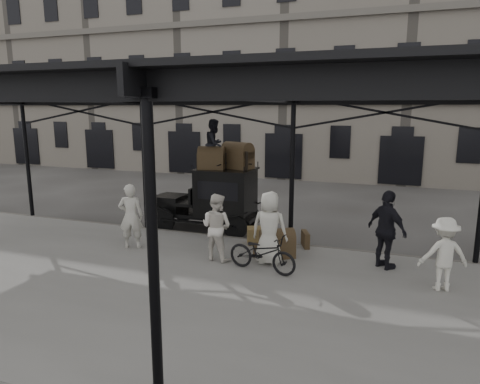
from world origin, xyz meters
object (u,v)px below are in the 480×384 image
object	(u,v)px
bicycle	(262,253)
steamer_trunk_roof_near	(212,160)
porter_left	(131,216)
steamer_trunk_platform	(277,245)
porter_official	(387,230)
taxi	(217,197)

from	to	relation	value
bicycle	steamer_trunk_roof_near	world-z (taller)	steamer_trunk_roof_near
porter_left	steamer_trunk_platform	distance (m)	4.29
porter_official	bicycle	world-z (taller)	porter_official
steamer_trunk_roof_near	taxi	bearing A→B (deg)	60.63
taxi	porter_left	bearing A→B (deg)	-116.64
bicycle	porter_official	bearing A→B (deg)	-56.06
porter_left	steamer_trunk_platform	size ratio (longest dim) A/B	2.10
bicycle	steamer_trunk_platform	bearing A→B (deg)	5.89
porter_left	porter_official	bearing A→B (deg)	162.79
taxi	porter_official	bearing A→B (deg)	-21.35
porter_left	bicycle	world-z (taller)	porter_left
taxi	steamer_trunk_platform	xyz separation A→B (m)	(2.72, -2.27, -0.72)
taxi	porter_left	world-z (taller)	taxi
taxi	steamer_trunk_platform	bearing A→B (deg)	-39.90
porter_official	steamer_trunk_roof_near	xyz separation A→B (m)	(-5.60, 1.91, 1.34)
taxi	porter_left	xyz separation A→B (m)	(-1.48, -2.94, -0.11)
porter_official	taxi	bearing A→B (deg)	19.98
porter_left	porter_official	size ratio (longest dim) A/B	0.94
porter_official	steamer_trunk_platform	bearing A→B (deg)	43.65
steamer_trunk_roof_near	steamer_trunk_platform	xyz separation A→B (m)	(2.80, -2.02, -2.01)
taxi	steamer_trunk_roof_near	world-z (taller)	steamer_trunk_roof_near
taxi	steamer_trunk_platform	world-z (taller)	taxi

